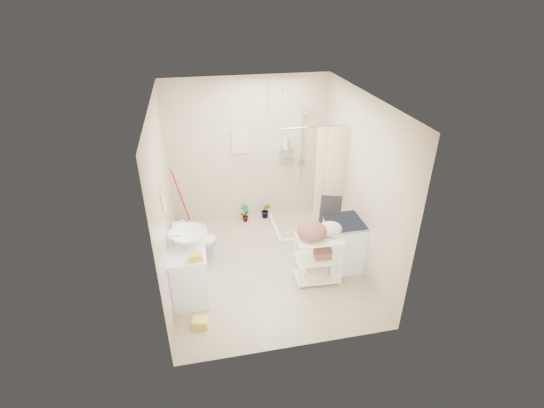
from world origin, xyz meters
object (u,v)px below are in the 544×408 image
at_px(vanity, 189,269).
at_px(washing_machine, 343,244).
at_px(toilet, 196,242).
at_px(laundry_rack, 318,255).

bearing_deg(vanity, washing_machine, 3.62).
bearing_deg(washing_machine, toilet, 163.55).
bearing_deg(toilet, laundry_rack, -122.26).
bearing_deg(toilet, washing_machine, -111.36).
distance_m(toilet, laundry_rack, 1.92).
bearing_deg(washing_machine, vanity, -177.62).
relative_size(vanity, laundry_rack, 1.00).
bearing_deg(vanity, laundry_rack, -3.22).
relative_size(toilet, laundry_rack, 0.75).
bearing_deg(laundry_rack, vanity, 179.67).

